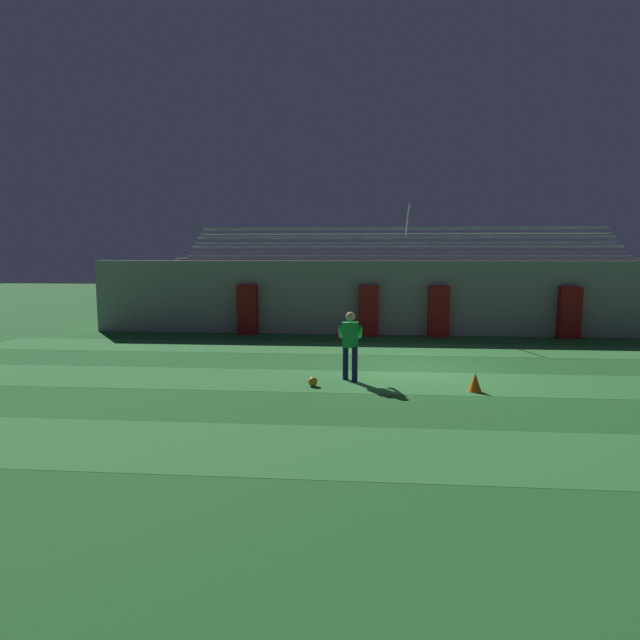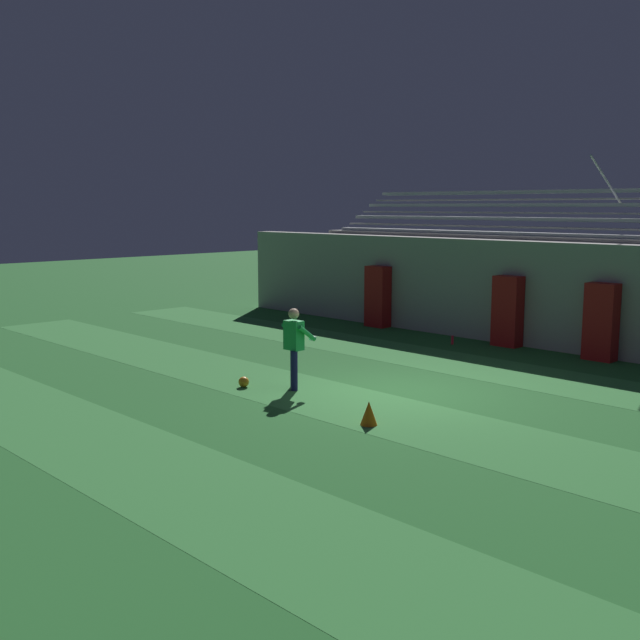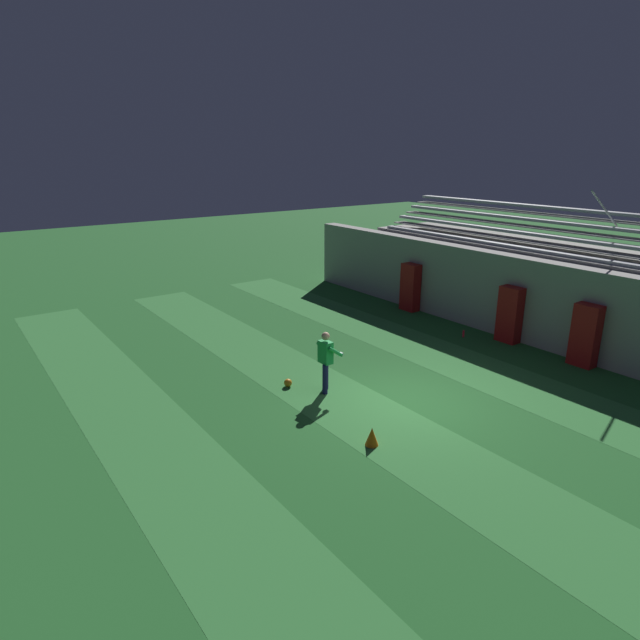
# 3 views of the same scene
# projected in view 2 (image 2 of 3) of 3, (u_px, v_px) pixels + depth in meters

# --- Properties ---
(ground_plane) EXTENTS (80.00, 80.00, 0.00)m
(ground_plane) POSITION_uv_depth(u_px,v_px,m) (402.00, 393.00, 15.06)
(ground_plane) COLOR #236028
(turf_stripe_near) EXTENTS (28.00, 2.29, 0.01)m
(turf_stripe_near) POSITION_uv_depth(u_px,v_px,m) (140.00, 463.00, 10.91)
(turf_stripe_near) COLOR #337A38
(turf_stripe_near) RESTS_ON ground
(turf_stripe_mid) EXTENTS (28.00, 2.29, 0.01)m
(turf_stripe_mid) POSITION_uv_depth(u_px,v_px,m) (354.00, 405.00, 14.07)
(turf_stripe_mid) COLOR #337A38
(turf_stripe_mid) RESTS_ON ground
(turf_stripe_far) EXTENTS (28.00, 2.29, 0.01)m
(turf_stripe_far) POSITION_uv_depth(u_px,v_px,m) (490.00, 369.00, 17.23)
(turf_stripe_far) COLOR #337A38
(turf_stripe_far) RESTS_ON ground
(back_wall) EXTENTS (24.00, 0.60, 2.80)m
(back_wall) POSITION_uv_depth(u_px,v_px,m) (564.00, 297.00, 19.34)
(back_wall) COLOR #999691
(back_wall) RESTS_ON ground
(padding_pillar_gate_left) EXTENTS (0.74, 0.44, 1.89)m
(padding_pillar_gate_left) POSITION_uv_depth(u_px,v_px,m) (508.00, 311.00, 19.94)
(padding_pillar_gate_left) COLOR maroon
(padding_pillar_gate_left) RESTS_ON ground
(padding_pillar_gate_right) EXTENTS (0.74, 0.44, 1.89)m
(padding_pillar_gate_right) POSITION_uv_depth(u_px,v_px,m) (601.00, 322.00, 18.11)
(padding_pillar_gate_right) COLOR maroon
(padding_pillar_gate_right) RESTS_ON ground
(padding_pillar_far_left) EXTENTS (0.74, 0.44, 1.89)m
(padding_pillar_far_left) POSITION_uv_depth(u_px,v_px,m) (378.00, 297.00, 23.19)
(padding_pillar_far_left) COLOR maroon
(padding_pillar_far_left) RESTS_ON ground
(bleacher_stand) EXTENTS (18.00, 3.35, 5.03)m
(bleacher_stand) POSITION_uv_depth(u_px,v_px,m) (599.00, 287.00, 20.70)
(bleacher_stand) COLOR #999691
(bleacher_stand) RESTS_ON ground
(goalkeeper) EXTENTS (0.58, 0.57, 1.67)m
(goalkeeper) POSITION_uv_depth(u_px,v_px,m) (294.00, 343.00, 15.23)
(goalkeeper) COLOR #19194C
(goalkeeper) RESTS_ON ground
(soccer_ball) EXTENTS (0.22, 0.22, 0.22)m
(soccer_ball) POSITION_uv_depth(u_px,v_px,m) (244.00, 382.00, 15.50)
(soccer_ball) COLOR orange
(soccer_ball) RESTS_ON ground
(traffic_cone) EXTENTS (0.30, 0.30, 0.42)m
(traffic_cone) POSITION_uv_depth(u_px,v_px,m) (369.00, 413.00, 12.79)
(traffic_cone) COLOR orange
(traffic_cone) RESTS_ON ground
(water_bottle) EXTENTS (0.07, 0.07, 0.24)m
(water_bottle) POSITION_uv_depth(u_px,v_px,m) (452.00, 340.00, 20.29)
(water_bottle) COLOR red
(water_bottle) RESTS_ON ground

